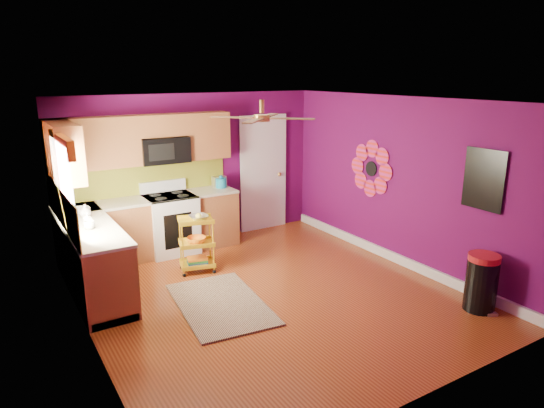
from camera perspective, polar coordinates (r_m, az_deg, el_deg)
ground at (r=6.49m, az=-0.18°, el=-10.53°), size 5.00×5.00×0.00m
room_envelope at (r=5.98m, az=0.02°, el=3.76°), size 4.54×5.04×2.52m
lower_cabinets at (r=7.41m, az=-16.65°, el=-4.22°), size 2.81×2.31×0.94m
electric_range at (r=7.94m, az=-11.82°, el=-2.23°), size 0.76×0.66×1.13m
upper_cabinetry at (r=7.46m, az=-17.40°, el=6.66°), size 2.80×2.30×1.26m
left_window at (r=6.19m, az=-23.46°, el=3.88°), size 0.08×1.35×1.08m
panel_door at (r=8.84m, az=-1.04°, el=3.51°), size 0.95×0.11×2.15m
right_wall_art at (r=7.16m, az=16.71°, el=3.50°), size 0.04×2.74×1.04m
ceiling_fan at (r=6.04m, az=-1.21°, el=10.18°), size 1.01×1.01×0.26m
shag_rug at (r=6.25m, az=-6.08°, el=-11.59°), size 1.18×1.74×0.02m
rolling_cart at (r=7.10m, az=-8.80°, el=-4.42°), size 0.56×0.47×0.88m
trash_can at (r=6.47m, az=23.42°, el=-8.47°), size 0.50×0.50×0.72m
teal_kettle at (r=8.22m, az=-6.02°, el=2.51°), size 0.18×0.18×0.21m
toaster at (r=8.29m, az=-6.23°, el=2.66°), size 0.22×0.15×0.18m
soap_bottle_a at (r=6.51m, az=-20.87°, el=-1.75°), size 0.08×0.09×0.19m
soap_bottle_b at (r=6.94m, az=-21.11°, el=-0.76°), size 0.14×0.14×0.18m
counter_dish at (r=7.24m, az=-21.60°, el=-0.67°), size 0.26×0.26×0.06m
counter_cup at (r=6.43m, az=-20.70°, el=-2.33°), size 0.13×0.13×0.10m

